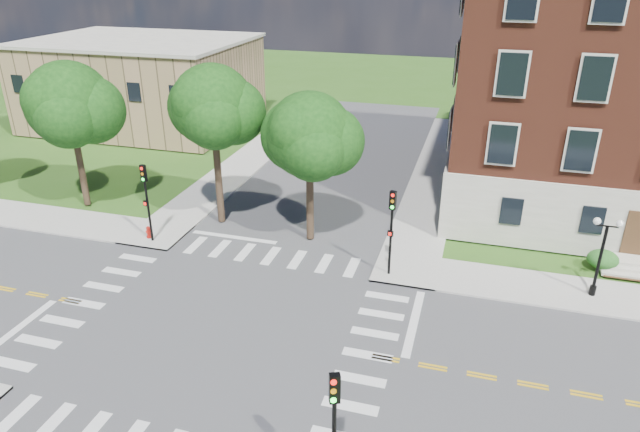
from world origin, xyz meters
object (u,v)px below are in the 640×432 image
(twin_lamp_west, at_px, (601,253))
(fire_hydrant, at_px, (149,232))
(traffic_signal_nw, at_px, (146,193))
(traffic_signal_se, at_px, (334,421))
(traffic_signal_ne, at_px, (392,222))

(twin_lamp_west, bearing_deg, fire_hydrant, -178.57)
(traffic_signal_nw, height_order, fire_hydrant, traffic_signal_nw)
(traffic_signal_se, relative_size, traffic_signal_ne, 1.00)
(fire_hydrant, bearing_deg, traffic_signal_ne, -0.76)
(traffic_signal_se, bearing_deg, traffic_signal_nw, 136.94)
(traffic_signal_nw, bearing_deg, traffic_signal_ne, 0.35)
(traffic_signal_nw, relative_size, fire_hydrant, 6.40)
(traffic_signal_ne, xyz_separation_m, fire_hydrant, (-14.76, 0.20, -2.72))
(traffic_signal_ne, height_order, fire_hydrant, traffic_signal_ne)
(traffic_signal_se, relative_size, fire_hydrant, 6.40)
(traffic_signal_se, relative_size, traffic_signal_nw, 1.00)
(twin_lamp_west, xyz_separation_m, fire_hydrant, (-25.01, -0.62, -2.06))
(traffic_signal_se, height_order, traffic_signal_nw, same)
(traffic_signal_ne, relative_size, traffic_signal_nw, 1.00)
(twin_lamp_west, height_order, fire_hydrant, twin_lamp_west)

